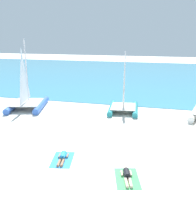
# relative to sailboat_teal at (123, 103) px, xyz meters

# --- Properties ---
(ground_plane) EXTENTS (120.00, 120.00, 0.00)m
(ground_plane) POSITION_rel_sailboat_teal_xyz_m (-1.10, 0.29, -0.77)
(ground_plane) COLOR white
(ocean_water) EXTENTS (120.00, 40.00, 0.05)m
(ocean_water) POSITION_rel_sailboat_teal_xyz_m (-1.10, 21.84, -0.75)
(ocean_water) COLOR teal
(ocean_water) RESTS_ON ground
(sailboat_teal) EXTENTS (2.97, 4.23, 5.19)m
(sailboat_teal) POSITION_rel_sailboat_teal_xyz_m (0.00, 0.00, 0.00)
(sailboat_teal) COLOR teal
(sailboat_teal) RESTS_ON ground
(sailboat_blue) EXTENTS (4.16, 5.38, 6.20)m
(sailboat_blue) POSITION_rel_sailboat_teal_xyz_m (-8.72, -1.21, 0.15)
(sailboat_blue) COLOR blue
(sailboat_blue) RESTS_ON ground
(towel_left) EXTENTS (1.47, 2.09, 0.01)m
(towel_left) POSITION_rel_sailboat_teal_xyz_m (-1.69, -9.82, -0.77)
(towel_left) COLOR #338CD8
(towel_left) RESTS_ON ground
(sunbather_left) EXTENTS (0.72, 1.56, 0.30)m
(sunbather_left) POSITION_rel_sailboat_teal_xyz_m (-1.70, -9.76, -0.64)
(sunbather_left) COLOR #268CCC
(sunbather_left) RESTS_ON towel_left
(towel_right) EXTENTS (1.57, 2.13, 0.01)m
(towel_right) POSITION_rel_sailboat_teal_xyz_m (2.00, -10.79, -0.77)
(towel_right) COLOR #4CB266
(towel_right) RESTS_ON ground
(sunbather_right) EXTENTS (0.79, 1.55, 0.30)m
(sunbather_right) POSITION_rel_sailboat_teal_xyz_m (1.98, -10.73, -0.64)
(sunbather_right) COLOR black
(sunbather_right) RESTS_ON towel_right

